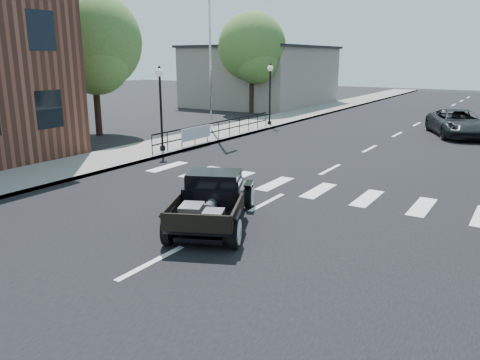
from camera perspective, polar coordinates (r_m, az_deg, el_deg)
The scene contains 14 objects.
ground at distance 12.33m, azimuth -1.22°, elevation -5.19°, with size 120.00×120.00×0.00m, color black.
road at distance 25.83m, azimuth 17.50°, elevation 4.69°, with size 14.00×80.00×0.02m, color black.
road_markings at distance 21.11m, azimuth 13.92°, elevation 2.79°, with size 12.00×60.00×0.06m, color silver, non-canonical shape.
sidewalk_left at distance 29.12m, azimuth 1.09°, elevation 6.55°, with size 3.00×80.00×0.15m, color gray.
low_building_left at distance 43.36m, azimuth 2.69°, elevation 12.43°, with size 10.00×12.00×5.00m, color gray.
railing at distance 24.23m, azimuth -2.62°, elevation 6.27°, with size 0.08×10.00×1.00m, color black, non-canonical shape.
banner at distance 22.62m, azimuth -5.35°, elevation 5.10°, with size 0.04×2.20×0.60m, color silver, non-canonical shape.
lamp_post_b at distance 21.13m, azimuth -9.61°, elevation 8.57°, with size 0.36×0.36×3.73m, color black, non-canonical shape.
lamp_post_c at distance 29.32m, azimuth 3.67°, elevation 10.40°, with size 0.36×0.36×3.73m, color black, non-canonical shape.
flagpole at distance 26.76m, azimuth -3.71°, elevation 18.45°, with size 0.12×0.12×11.62m, color silver.
big_tree_near at distance 26.99m, azimuth -17.35°, elevation 13.23°, with size 5.19×5.19×7.62m, color #486D2F, non-canonical shape.
big_tree_far at distance 36.89m, azimuth 1.44°, elevation 14.06°, with size 5.16×5.16×7.58m, color #486D2F, non-canonical shape.
hotrod_pickup at distance 11.94m, azimuth -3.33°, elevation -2.33°, with size 1.89×4.06×1.41m, color black, non-canonical shape.
second_car at distance 28.36m, azimuth 25.02°, elevation 6.29°, with size 2.39×5.18×1.44m, color black.
Camera 1 is at (6.41, -9.67, 4.19)m, focal length 35.00 mm.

